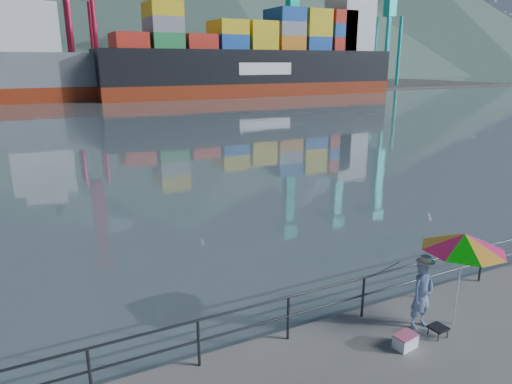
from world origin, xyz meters
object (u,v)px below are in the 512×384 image
at_px(cooler_bag, 405,342).
at_px(container_ship, 262,60).
at_px(beach_umbrella, 464,242).
at_px(fisherman, 422,295).

height_order(cooler_bag, container_ship, container_ship).
xyz_separation_m(cooler_bag, container_ship, (32.63, 69.86, 5.75)).
bearing_deg(beach_umbrella, cooler_bag, -173.56).
distance_m(beach_umbrella, cooler_bag, 2.49).
bearing_deg(beach_umbrella, fisherman, 161.17).
distance_m(cooler_bag, container_ship, 77.32).
bearing_deg(container_ship, cooler_bag, -115.03).
height_order(beach_umbrella, cooler_bag, beach_umbrella).
height_order(fisherman, container_ship, container_ship).
relative_size(fisherman, beach_umbrella, 0.69).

